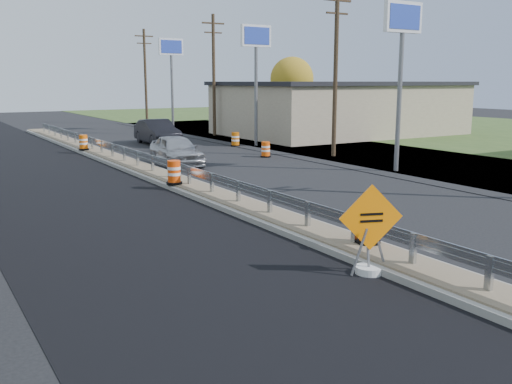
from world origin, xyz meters
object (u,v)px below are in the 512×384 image
barrel_median_mid (174,173)px  car_dark_mid (157,132)px  barrel_median_near (369,227)px  barrel_shoulder_mid (235,140)px  barrel_shoulder_near (266,150)px  barrel_median_far (83,143)px  car_silver (176,150)px  barrel_shoulder_far (143,124)px  caution_sign (370,252)px

barrel_median_mid → car_dark_mid: (5.70, 16.03, 0.17)m
barrel_median_near → barrel_shoulder_mid: 24.48m
car_dark_mid → barrel_shoulder_near: bearing=-70.6°
barrel_median_mid → barrel_shoulder_near: 10.71m
barrel_median_far → car_silver: car_silver is taller
car_dark_mid → barrel_shoulder_mid: bearing=-39.8°
barrel_shoulder_mid → car_silver: (-6.95, -6.11, 0.34)m
barrel_median_near → barrel_shoulder_far: bearing=77.6°
barrel_shoulder_mid → barrel_median_near: bearing=-111.4°
barrel_median_mid → car_dark_mid: bearing=70.4°
caution_sign → barrel_median_far: bearing=109.5°
barrel_median_mid → car_silver: car_silver is taller
barrel_shoulder_mid → barrel_shoulder_far: (-0.18, 17.02, -0.04)m
car_silver → barrel_median_mid: bearing=-109.5°
caution_sign → barrel_median_far: 25.40m
caution_sign → barrel_median_near: bearing=68.4°
barrel_median_near → barrel_median_mid: barrel_median_mid is taller
barrel_shoulder_far → car_silver: 24.11m
barrel_median_mid → barrel_shoulder_mid: 15.69m
barrel_median_near → barrel_shoulder_near: bearing=65.7°
barrel_shoulder_far → car_silver: (-6.77, -23.13, 0.38)m
barrel_shoulder_mid → car_dark_mid: size_ratio=0.18×
caution_sign → car_dark_mid: (6.05, 27.83, 0.33)m
caution_sign → car_dark_mid: bearing=98.0°
barrel_shoulder_near → barrel_median_far: bearing=140.2°
caution_sign → barrel_shoulder_mid: 26.11m
barrel_median_near → car_dark_mid: 26.98m
car_silver → barrel_shoulder_mid: bearing=46.3°
barrel_median_far → barrel_shoulder_far: barrel_median_far is taller
barrel_median_mid → car_silver: bearing=65.6°
barrel_median_mid → car_silver: 6.78m
barrel_median_near → car_silver: (1.99, 16.67, 0.13)m
barrel_shoulder_mid → car_silver: 9.26m
barrel_median_near → barrel_shoulder_mid: bearing=68.6°
caution_sign → car_silver: bearing=100.3°
barrel_median_near → car_dark_mid: (4.89, 26.53, 0.20)m
barrel_shoulder_far → barrel_shoulder_mid: bearing=-89.4°
barrel_median_mid → car_silver: size_ratio=0.21×
barrel_median_far → barrel_shoulder_mid: (9.75, -1.31, -0.21)m
caution_sign → car_silver: caution_sign is taller
barrel_median_mid → barrel_shoulder_mid: bearing=51.6°
barrel_median_mid → barrel_shoulder_mid: (9.75, 12.29, -0.23)m
barrel_median_far → barrel_shoulder_far: 18.40m
caution_sign → barrel_shoulder_near: size_ratio=2.33×
caution_sign → car_silver: size_ratio=0.45×
caution_sign → barrel_shoulder_mid: (10.10, 24.08, -0.07)m
car_silver → barrel_shoulder_near: bearing=8.5°
barrel_median_near → barrel_shoulder_near: 18.68m
barrel_shoulder_near → barrel_median_mid: bearing=-142.5°
barrel_shoulder_far → car_silver: size_ratio=0.19×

